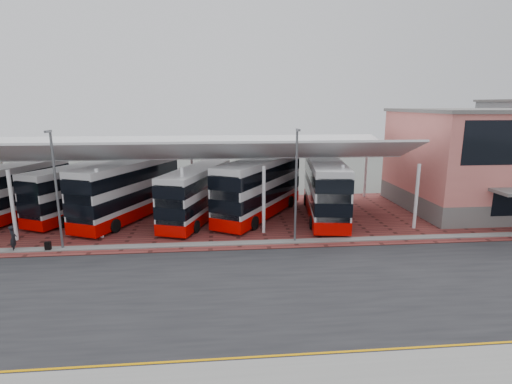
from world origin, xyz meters
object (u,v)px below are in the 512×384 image
Objects in this scene: bus_3 at (197,194)px; bus_4 at (260,188)px; bus_0 at (13,193)px; pedestrian at (13,238)px; bus_2 at (129,190)px; bus_5 at (325,189)px; terminal at (504,159)px; bus_1 at (81,191)px.

bus_4 reaches higher than bus_3.
pedestrian is (3.65, -8.03, -1.42)m from bus_0.
bus_4 is (11.18, -0.28, 0.05)m from bus_2.
bus_5 is at bearing 18.83° from bus_3.
bus_0 reaches higher than pedestrian.
bus_3 is 0.93× the size of bus_4.
pedestrian is at bearing -155.93° from bus_5.
bus_1 is at bearing 178.63° from terminal.
bus_4 is 5.64m from bus_5.
bus_4 is at bearing -86.69° from pedestrian.
bus_0 is 26.55m from bus_5.
terminal is 1.54× the size of bus_2.
bus_4 is at bearing -178.87° from bus_5.
terminal is at bearing 24.61° from bus_2.
bus_3 is at bearing 12.46° from bus_0.
bus_0 is at bearing -148.10° from bus_1.
bus_5 is at bearing -175.27° from terminal.
bus_2 reaches higher than bus_1.
terminal is 1.71× the size of bus_1.
terminal is 17.43m from bus_5.
bus_5 is at bearing 20.42° from bus_2.
bus_0 is 6.56× the size of pedestrian.
bus_3 is at bearing -141.00° from bus_4.
bus_2 is (9.73, -0.74, 0.15)m from bus_0.
bus_2 reaches higher than pedestrian.
bus_2 is at bearing -174.78° from bus_5.
bus_5 is at bearing 23.90° from bus_4.
bus_5 reaches higher than bus_1.
bus_5 is (-17.24, -1.43, -2.15)m from terminal.
bus_0 is at bearing -160.40° from bus_2.
bus_2 is 11.18m from bus_4.
bus_5 is (21.09, -2.34, 0.24)m from bus_1.
bus_2 is 6.90× the size of pedestrian.
bus_0 is at bearing 5.61° from pedestrian.
bus_3 reaches higher than pedestrian.
bus_2 is (-34.00, -0.39, -2.17)m from terminal.
bus_2 is 1.09× the size of bus_3.
terminal is 43.79m from bus_0.
bus_1 is at bearing -172.92° from bus_2.
bus_1 is (-38.33, 0.92, -2.39)m from terminal.
bus_4 reaches higher than bus_5.
terminal is at bearing 13.47° from bus_5.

